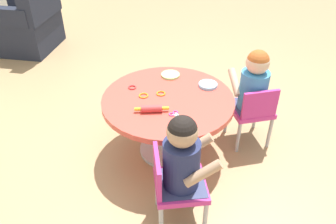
# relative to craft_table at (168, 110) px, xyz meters

# --- Properties ---
(ground_plane) EXTENTS (10.00, 10.00, 0.00)m
(ground_plane) POSITION_rel_craft_table_xyz_m (0.00, 0.00, -0.38)
(ground_plane) COLOR tan
(craft_table) EXTENTS (0.95, 0.95, 0.49)m
(craft_table) POSITION_rel_craft_table_xyz_m (0.00, 0.00, 0.00)
(craft_table) COLOR silver
(craft_table) RESTS_ON ground
(child_chair_left) EXTENTS (0.39, 0.39, 0.54)m
(child_chair_left) POSITION_rel_craft_table_xyz_m (-0.62, -0.21, -0.08)
(child_chair_left) COLOR #B7B7BC
(child_chair_left) RESTS_ON ground
(seated_child_left) EXTENTS (0.38, 0.42, 0.51)m
(seated_child_left) POSITION_rel_craft_table_xyz_m (-0.60, -0.25, 0.15)
(seated_child_left) COLOR #3F4772
(seated_child_left) RESTS_ON ground
(child_chair_right) EXTENTS (0.41, 0.41, 0.54)m
(child_chair_right) POSITION_rel_craft_table_xyz_m (0.27, -0.59, -0.08)
(child_chair_right) COLOR #B7B7BC
(child_chair_right) RESTS_ON ground
(seated_child_right) EXTENTS (0.43, 0.40, 0.51)m
(seated_child_right) POSITION_rel_craft_table_xyz_m (0.31, -0.58, 0.15)
(seated_child_right) COLOR #3F4772
(seated_child_right) RESTS_ON ground
(armchair_dark) EXTENTS (0.77, 0.78, 0.85)m
(armchair_dark) POSITION_rel_craft_table_xyz_m (1.41, 2.15, -0.07)
(armchair_dark) COLOR #232838
(armchair_dark) RESTS_ON ground
(rolling_pin) EXTENTS (0.09, 0.22, 0.05)m
(rolling_pin) POSITION_rel_craft_table_xyz_m (-0.19, 0.06, 0.13)
(rolling_pin) COLOR #D83F3F
(rolling_pin) RESTS_ON craft_table
(craft_scissors) EXTENTS (0.12, 0.14, 0.01)m
(craft_scissors) POSITION_rel_craft_table_xyz_m (-0.19, -0.11, 0.11)
(craft_scissors) COLOR silver
(craft_scissors) RESTS_ON craft_table
(playdough_blob_0) EXTENTS (0.14, 0.14, 0.02)m
(playdough_blob_0) POSITION_rel_craft_table_xyz_m (0.24, -0.25, 0.12)
(playdough_blob_0) COLOR #8CCCF2
(playdough_blob_0) RESTS_ON craft_table
(playdough_blob_1) EXTENTS (0.14, 0.14, 0.02)m
(playdough_blob_1) POSITION_rel_craft_table_xyz_m (0.31, 0.07, 0.12)
(playdough_blob_1) COLOR #B2E58C
(playdough_blob_1) RESTS_ON craft_table
(cookie_cutter_0) EXTENTS (0.06, 0.06, 0.01)m
(cookie_cutter_0) POSITION_rel_craft_table_xyz_m (0.06, 0.29, 0.11)
(cookie_cutter_0) COLOR red
(cookie_cutter_0) RESTS_ON craft_table
(cookie_cutter_1) EXTENTS (0.07, 0.07, 0.01)m
(cookie_cutter_1) POSITION_rel_craft_table_xyz_m (0.04, 0.06, 0.11)
(cookie_cutter_1) COLOR orange
(cookie_cutter_1) RESTS_ON craft_table
(cookie_cutter_2) EXTENTS (0.07, 0.07, 0.01)m
(cookie_cutter_2) POSITION_rel_craft_table_xyz_m (-0.02, 0.18, 0.11)
(cookie_cutter_2) COLOR orange
(cookie_cutter_2) RESTS_ON craft_table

